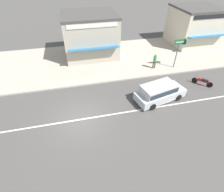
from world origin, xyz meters
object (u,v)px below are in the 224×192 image
arrow_signboard (184,43)px  shopfront_mid_block (194,26)px  motorcycle_1 (202,81)px  shopfront_corner_warung (90,35)px  minivan_silver_1 (160,92)px  pedestrian_near_clock (155,60)px

arrow_signboard → shopfront_mid_block: shopfront_mid_block is taller
motorcycle_1 → shopfront_corner_warung: bearing=137.0°
arrow_signboard → shopfront_mid_block: 8.11m
arrow_signboard → shopfront_corner_warung: bearing=148.8°
minivan_silver_1 → arrow_signboard: bearing=46.1°
shopfront_corner_warung → shopfront_mid_block: bearing=2.4°
minivan_silver_1 → arrow_signboard: size_ratio=1.48×
pedestrian_near_clock → shopfront_corner_warung: shopfront_corner_warung is taller
pedestrian_near_clock → shopfront_mid_block: (8.09, 5.80, 1.42)m
arrow_signboard → shopfront_corner_warung: size_ratio=0.52×
minivan_silver_1 → motorcycle_1: size_ratio=3.24×
shopfront_mid_block → shopfront_corner_warung: bearing=-177.6°
motorcycle_1 → pedestrian_near_clock: pedestrian_near_clock is taller
pedestrian_near_clock → shopfront_corner_warung: 8.30m
arrow_signboard → pedestrian_near_clock: 3.34m
motorcycle_1 → arrow_signboard: size_ratio=0.46×
minivan_silver_1 → shopfront_mid_block: bearing=47.8°
pedestrian_near_clock → shopfront_mid_block: size_ratio=0.26×
shopfront_corner_warung → shopfront_mid_block: size_ratio=0.98×
minivan_silver_1 → pedestrian_near_clock: (1.72, 5.03, 0.29)m
pedestrian_near_clock → minivan_silver_1: bearing=-108.9°
arrow_signboard → shopfront_mid_block: bearing=49.3°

